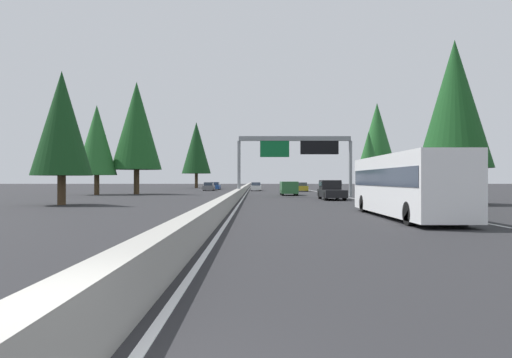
{
  "coord_description": "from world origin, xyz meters",
  "views": [
    {
      "loc": [
        -3.81,
        -1.52,
        1.89
      ],
      "look_at": [
        45.98,
        -1.59,
        1.98
      ],
      "focal_mm": 32.48,
      "sensor_mm": 36.0,
      "label": 1
    }
  ],
  "objects_px": {
    "sign_gantry_overhead": "(296,149)",
    "sedan_mid_right": "(256,187)",
    "bus_far_left": "(405,183)",
    "conifer_left_foreground": "(62,123)",
    "conifer_right_near": "(455,104)",
    "conifer_left_near": "(97,140)",
    "sedan_far_center": "(302,187)",
    "conifer_right_mid": "(369,155)",
    "conifer_left_mid": "(137,126)",
    "conifer_left_far": "(196,148)",
    "oncoming_near": "(215,186)",
    "pickup_distant_a": "(331,190)",
    "oncoming_far": "(209,187)",
    "conifer_right_far": "(377,138)",
    "minivan_near_right": "(289,188)"
  },
  "relations": [
    {
      "from": "bus_far_left",
      "to": "conifer_left_mid",
      "type": "xyz_separation_m",
      "value": [
        37.87,
        23.09,
        7.31
      ]
    },
    {
      "from": "bus_far_left",
      "to": "oncoming_near",
      "type": "xyz_separation_m",
      "value": [
        66.88,
        15.24,
        -1.03
      ]
    },
    {
      "from": "bus_far_left",
      "to": "conifer_left_foreground",
      "type": "relative_size",
      "value": 1.14
    },
    {
      "from": "oncoming_far",
      "to": "conifer_right_mid",
      "type": "relative_size",
      "value": 0.48
    },
    {
      "from": "bus_far_left",
      "to": "oncoming_near",
      "type": "relative_size",
      "value": 2.61
    },
    {
      "from": "oncoming_near",
      "to": "conifer_left_near",
      "type": "xyz_separation_m",
      "value": [
        -31.35,
        12.28,
        6.24
      ]
    },
    {
      "from": "oncoming_near",
      "to": "conifer_right_far",
      "type": "distance_m",
      "value": 32.57
    },
    {
      "from": "bus_far_left",
      "to": "sedan_mid_right",
      "type": "distance_m",
      "value": 57.69
    },
    {
      "from": "bus_far_left",
      "to": "conifer_left_foreground",
      "type": "bearing_deg",
      "value": 61.91
    },
    {
      "from": "sedan_mid_right",
      "to": "minivan_near_right",
      "type": "bearing_deg",
      "value": -170.41
    },
    {
      "from": "conifer_right_near",
      "to": "conifer_left_near",
      "type": "relative_size",
      "value": 1.12
    },
    {
      "from": "minivan_near_right",
      "to": "conifer_left_foreground",
      "type": "height_order",
      "value": "conifer_left_foreground"
    },
    {
      "from": "conifer_right_mid",
      "to": "conifer_left_near",
      "type": "bearing_deg",
      "value": 106.01
    },
    {
      "from": "conifer_left_mid",
      "to": "bus_far_left",
      "type": "bearing_deg",
      "value": -148.63
    },
    {
      "from": "bus_far_left",
      "to": "sedan_mid_right",
      "type": "bearing_deg",
      "value": 7.31
    },
    {
      "from": "oncoming_near",
      "to": "oncoming_far",
      "type": "xyz_separation_m",
      "value": [
        -9.11,
        0.3,
        0.0
      ]
    },
    {
      "from": "sign_gantry_overhead",
      "to": "sedan_far_center",
      "type": "relative_size",
      "value": 2.88
    },
    {
      "from": "conifer_right_near",
      "to": "minivan_near_right",
      "type": "bearing_deg",
      "value": 28.78
    },
    {
      "from": "pickup_distant_a",
      "to": "conifer_right_mid",
      "type": "relative_size",
      "value": 0.61
    },
    {
      "from": "sign_gantry_overhead",
      "to": "oncoming_near",
      "type": "height_order",
      "value": "sign_gantry_overhead"
    },
    {
      "from": "bus_far_left",
      "to": "conifer_left_near",
      "type": "relative_size",
      "value": 1.01
    },
    {
      "from": "sign_gantry_overhead",
      "to": "pickup_distant_a",
      "type": "bearing_deg",
      "value": -157.1
    },
    {
      "from": "oncoming_far",
      "to": "conifer_left_far",
      "type": "distance_m",
      "value": 29.66
    },
    {
      "from": "conifer_left_foreground",
      "to": "conifer_left_mid",
      "type": "relative_size",
      "value": 0.68
    },
    {
      "from": "conifer_right_far",
      "to": "conifer_left_mid",
      "type": "bearing_deg",
      "value": 110.56
    },
    {
      "from": "oncoming_near",
      "to": "conifer_right_far",
      "type": "height_order",
      "value": "conifer_right_far"
    },
    {
      "from": "conifer_left_mid",
      "to": "conifer_left_far",
      "type": "xyz_separation_m",
      "value": [
        47.66,
        -1.79,
        0.4
      ]
    },
    {
      "from": "conifer_right_near",
      "to": "conifer_left_mid",
      "type": "height_order",
      "value": "conifer_left_mid"
    },
    {
      "from": "pickup_distant_a",
      "to": "conifer_left_far",
      "type": "bearing_deg",
      "value": 18.24
    },
    {
      "from": "bus_far_left",
      "to": "pickup_distant_a",
      "type": "height_order",
      "value": "bus_far_left"
    },
    {
      "from": "sign_gantry_overhead",
      "to": "oncoming_far",
      "type": "bearing_deg",
      "value": 22.93
    },
    {
      "from": "conifer_right_mid",
      "to": "conifer_right_near",
      "type": "bearing_deg",
      "value": 177.47
    },
    {
      "from": "bus_far_left",
      "to": "oncoming_far",
      "type": "relative_size",
      "value": 2.61
    },
    {
      "from": "minivan_near_right",
      "to": "conifer_left_far",
      "type": "bearing_deg",
      "value": 19.06
    },
    {
      "from": "bus_far_left",
      "to": "conifer_right_far",
      "type": "bearing_deg",
      "value": -13.31
    },
    {
      "from": "conifer_left_far",
      "to": "conifer_right_near",
      "type": "bearing_deg",
      "value": -158.02
    },
    {
      "from": "pickup_distant_a",
      "to": "conifer_left_far",
      "type": "xyz_separation_m",
      "value": [
        64.13,
        21.14,
        8.5
      ]
    },
    {
      "from": "bus_far_left",
      "to": "sedan_far_center",
      "type": "relative_size",
      "value": 2.61
    },
    {
      "from": "conifer_right_near",
      "to": "conifer_left_foreground",
      "type": "xyz_separation_m",
      "value": [
        -1.1,
        30.04,
        -1.64
      ]
    },
    {
      "from": "conifer_left_near",
      "to": "conifer_left_mid",
      "type": "height_order",
      "value": "conifer_left_mid"
    },
    {
      "from": "sign_gantry_overhead",
      "to": "sedan_mid_right",
      "type": "height_order",
      "value": "sign_gantry_overhead"
    },
    {
      "from": "sedan_mid_right",
      "to": "conifer_left_mid",
      "type": "distance_m",
      "value": 26.3
    },
    {
      "from": "conifer_left_near",
      "to": "bus_far_left",
      "type": "bearing_deg",
      "value": -142.24
    },
    {
      "from": "oncoming_far",
      "to": "conifer_left_mid",
      "type": "height_order",
      "value": "conifer_left_mid"
    },
    {
      "from": "sedan_far_center",
      "to": "conifer_right_mid",
      "type": "relative_size",
      "value": 0.48
    },
    {
      "from": "conifer_right_mid",
      "to": "sedan_mid_right",
      "type": "bearing_deg",
      "value": 56.74
    },
    {
      "from": "conifer_left_near",
      "to": "conifer_left_mid",
      "type": "xyz_separation_m",
      "value": [
        2.34,
        -4.44,
        2.1
      ]
    },
    {
      "from": "pickup_distant_a",
      "to": "conifer_right_far",
      "type": "distance_m",
      "value": 33.02
    },
    {
      "from": "sign_gantry_overhead",
      "to": "conifer_right_mid",
      "type": "xyz_separation_m",
      "value": [
        18.22,
        -12.44,
        0.22
      ]
    },
    {
      "from": "sedan_mid_right",
      "to": "conifer_left_far",
      "type": "relative_size",
      "value": 0.28
    }
  ]
}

